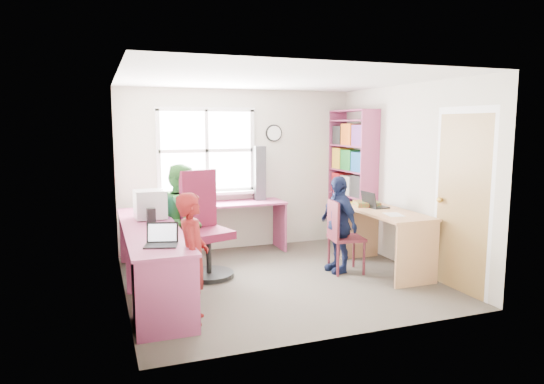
# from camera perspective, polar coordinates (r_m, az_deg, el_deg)

# --- Properties ---
(room) EXTENTS (3.64, 3.44, 2.44)m
(room) POSITION_cam_1_polar(r_m,az_deg,el_deg) (5.85, 0.61, 1.43)
(room) COLOR #3F3932
(room) RESTS_ON ground
(l_desk) EXTENTS (2.38, 2.95, 0.75)m
(l_desk) POSITION_cam_1_polar(r_m,az_deg,el_deg) (5.31, -11.47, -7.79)
(l_desk) COLOR #A84370
(l_desk) RESTS_ON ground
(right_desk) EXTENTS (0.63, 1.36, 0.78)m
(right_desk) POSITION_cam_1_polar(r_m,az_deg,el_deg) (6.41, 13.29, -4.10)
(right_desk) COLOR tan
(right_desk) RESTS_ON ground
(bookshelf) EXTENTS (0.30, 1.02, 2.10)m
(bookshelf) POSITION_cam_1_polar(r_m,az_deg,el_deg) (7.55, 9.39, 1.15)
(bookshelf) COLOR #A84370
(bookshelf) RESTS_ON ground
(swivel_chair) EXTENTS (0.77, 0.77, 1.31)m
(swivel_chair) POSITION_cam_1_polar(r_m,az_deg,el_deg) (6.09, -7.94, -4.60)
(swivel_chair) COLOR black
(swivel_chair) RESTS_ON ground
(wooden_chair) EXTENTS (0.45, 0.45, 0.93)m
(wooden_chair) POSITION_cam_1_polar(r_m,az_deg,el_deg) (6.24, 8.15, -4.87)
(wooden_chair) COLOR #591D27
(wooden_chair) RESTS_ON ground
(crt_monitor) EXTENTS (0.38, 0.34, 0.35)m
(crt_monitor) POSITION_cam_1_polar(r_m,az_deg,el_deg) (5.99, -14.14, -1.44)
(crt_monitor) COLOR #A6A6AB
(crt_monitor) RESTS_ON l_desk
(laptop_left) EXTENTS (0.35, 0.32, 0.21)m
(laptop_left) POSITION_cam_1_polar(r_m,az_deg,el_deg) (4.72, -12.86, -5.53)
(laptop_left) COLOR black
(laptop_left) RESTS_ON l_desk
(laptop_right) EXTENTS (0.28, 0.33, 0.22)m
(laptop_right) POSITION_cam_1_polar(r_m,az_deg,el_deg) (6.61, 11.80, -1.36)
(laptop_right) COLOR black
(laptop_right) RESTS_ON right_desk
(speaker_a) EXTENTS (0.10, 0.10, 0.19)m
(speaker_a) POSITION_cam_1_polar(r_m,az_deg,el_deg) (5.69, -14.02, -2.80)
(speaker_a) COLOR black
(speaker_a) RESTS_ON l_desk
(speaker_b) EXTENTS (0.11, 0.11, 0.19)m
(speaker_b) POSITION_cam_1_polar(r_m,az_deg,el_deg) (6.28, -14.84, -1.81)
(speaker_b) COLOR black
(speaker_b) RESTS_ON l_desk
(cd_tower) EXTENTS (0.17, 0.15, 0.81)m
(cd_tower) POSITION_cam_1_polar(r_m,az_deg,el_deg) (7.28, -1.47, 2.23)
(cd_tower) COLOR black
(cd_tower) RESTS_ON l_desk
(game_box) EXTENTS (0.39, 0.39, 0.06)m
(game_box) POSITION_cam_1_polar(r_m,az_deg,el_deg) (6.72, 11.09, -1.35)
(game_box) COLOR red
(game_box) RESTS_ON right_desk
(paper_a) EXTENTS (0.23, 0.30, 0.00)m
(paper_a) POSITION_cam_1_polar(r_m,az_deg,el_deg) (5.06, -12.43, -5.14)
(paper_a) COLOR silver
(paper_a) RESTS_ON l_desk
(paper_b) EXTENTS (0.25, 0.31, 0.00)m
(paper_b) POSITION_cam_1_polar(r_m,az_deg,el_deg) (6.14, 14.14, -2.59)
(paper_b) COLOR silver
(paper_b) RESTS_ON right_desk
(potted_plant) EXTENTS (0.18, 0.15, 0.32)m
(potted_plant) POSITION_cam_1_polar(r_m,az_deg,el_deg) (6.94, -8.40, -0.18)
(potted_plant) COLOR #307A3C
(potted_plant) RESTS_ON l_desk
(person_red) EXTENTS (0.40, 0.51, 1.26)m
(person_red) POSITION_cam_1_polar(r_m,az_deg,el_deg) (4.68, -9.30, -7.68)
(person_red) COLOR maroon
(person_red) RESTS_ON ground
(person_green) EXTENTS (0.74, 0.83, 1.39)m
(person_green) POSITION_cam_1_polar(r_m,az_deg,el_deg) (6.25, -10.45, -3.11)
(person_green) COLOR #367A31
(person_green) RESTS_ON ground
(person_navy) EXTENTS (0.38, 0.75, 1.24)m
(person_navy) POSITION_cam_1_polar(r_m,az_deg,el_deg) (6.26, 7.80, -3.76)
(person_navy) COLOR #141D40
(person_navy) RESTS_ON ground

